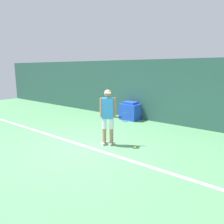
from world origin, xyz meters
The scene contains 6 objects.
ground_plane centered at (0.00, 0.00, 0.00)m, with size 24.00×24.00×0.00m, color #518C5B.
back_wall centered at (0.00, 4.37, 1.35)m, with size 24.00×0.10×2.71m.
court_baseline centered at (0.00, 0.14, 0.01)m, with size 21.60×0.10×0.01m.
tennis_player centered at (0.48, 0.70, 0.96)m, with size 0.74×0.64×1.72m.
tennis_ball centered at (1.29, 0.96, 0.03)m, with size 0.07×0.07×0.07m.
covered_chair centered at (-0.94, 3.95, 0.39)m, with size 0.84×0.63×0.83m.
Camera 1 is at (4.64, -4.22, 2.34)m, focal length 35.00 mm.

